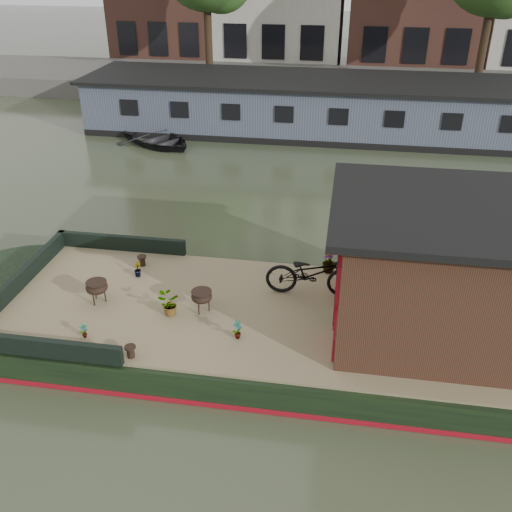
% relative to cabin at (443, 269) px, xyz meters
% --- Properties ---
extents(ground, '(120.00, 120.00, 0.00)m').
position_rel_cabin_xyz_m(ground, '(-2.19, 0.00, -1.88)').
color(ground, '#2D3723').
rests_on(ground, ground).
extents(houseboat_hull, '(14.01, 4.02, 0.60)m').
position_rel_cabin_xyz_m(houseboat_hull, '(-3.52, 0.00, -1.60)').
color(houseboat_hull, black).
rests_on(houseboat_hull, ground).
extents(houseboat_deck, '(11.80, 3.80, 0.05)m').
position_rel_cabin_xyz_m(houseboat_deck, '(-2.19, 0.00, -1.25)').
color(houseboat_deck, '#847351').
rests_on(houseboat_deck, houseboat_hull).
extents(bow_bulwark, '(3.00, 4.00, 0.35)m').
position_rel_cabin_xyz_m(bow_bulwark, '(-7.25, 0.00, -1.05)').
color(bow_bulwark, black).
rests_on(bow_bulwark, houseboat_deck).
extents(cabin, '(4.00, 3.50, 2.42)m').
position_rel_cabin_xyz_m(cabin, '(0.00, 0.00, 0.00)').
color(cabin, black).
rests_on(cabin, houseboat_deck).
extents(bicycle, '(1.85, 0.71, 0.96)m').
position_rel_cabin_xyz_m(bicycle, '(-2.28, 0.77, -0.75)').
color(bicycle, black).
rests_on(bicycle, houseboat_deck).
extents(potted_plant_a, '(0.21, 0.24, 0.37)m').
position_rel_cabin_xyz_m(potted_plant_a, '(-3.45, -0.90, -1.04)').
color(potted_plant_a, brown).
rests_on(potted_plant_a, houseboat_deck).
extents(potted_plant_b, '(0.20, 0.22, 0.33)m').
position_rel_cabin_xyz_m(potted_plant_b, '(-5.92, 0.87, -1.06)').
color(potted_plant_b, brown).
rests_on(potted_plant_b, houseboat_deck).
extents(potted_plant_c, '(0.48, 0.44, 0.45)m').
position_rel_cabin_xyz_m(potted_plant_c, '(-4.85, -0.39, -1.00)').
color(potted_plant_c, '#99602C').
rests_on(potted_plant_c, houseboat_deck).
extents(potted_plant_d, '(0.38, 0.38, 0.50)m').
position_rel_cabin_xyz_m(potted_plant_d, '(-1.99, 1.70, -0.98)').
color(potted_plant_d, '#9B582A').
rests_on(potted_plant_d, houseboat_deck).
extents(potted_plant_e, '(0.17, 0.17, 0.27)m').
position_rel_cabin_xyz_m(potted_plant_e, '(-6.13, -1.32, -1.09)').
color(potted_plant_e, '#9F432E').
rests_on(potted_plant_e, houseboat_deck).
extents(brazier_front, '(0.51, 0.51, 0.46)m').
position_rel_cabin_xyz_m(brazier_front, '(-6.34, -0.20, -1.00)').
color(brazier_front, black).
rests_on(brazier_front, houseboat_deck).
extents(brazier_rear, '(0.46, 0.46, 0.44)m').
position_rel_cabin_xyz_m(brazier_rear, '(-4.27, -0.17, -1.01)').
color(brazier_rear, black).
rests_on(brazier_rear, houseboat_deck).
extents(bollard_port, '(0.20, 0.20, 0.22)m').
position_rel_cabin_xyz_m(bollard_port, '(-5.98, 1.31, -1.12)').
color(bollard_port, black).
rests_on(bollard_port, houseboat_deck).
extents(bollard_stbd, '(0.19, 0.19, 0.22)m').
position_rel_cabin_xyz_m(bollard_stbd, '(-5.13, -1.70, -1.12)').
color(bollard_stbd, black).
rests_on(bollard_stbd, houseboat_deck).
extents(dinghy, '(4.05, 3.79, 0.68)m').
position_rel_cabin_xyz_m(dinghy, '(-8.91, 11.33, -1.54)').
color(dinghy, black).
rests_on(dinghy, ground).
extents(far_houseboat, '(20.40, 4.40, 2.11)m').
position_rel_cabin_xyz_m(far_houseboat, '(-2.19, 14.00, -0.91)').
color(far_houseboat, '#4B5264').
rests_on(far_houseboat, ground).
extents(quay, '(60.00, 6.00, 0.90)m').
position_rel_cabin_xyz_m(quay, '(-2.19, 20.50, -1.43)').
color(quay, '#47443F').
rests_on(quay, ground).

